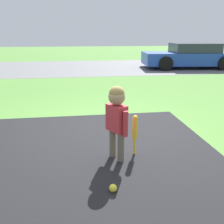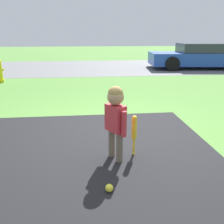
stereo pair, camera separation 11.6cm
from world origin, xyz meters
name	(u,v)px [view 1 (the left image)]	position (x,y,z in m)	size (l,w,h in m)	color
ground_plane	(106,134)	(0.00, 0.00, 0.00)	(60.00, 60.00, 0.00)	#518438
street_strip	(85,67)	(0.00, 8.62, 0.00)	(40.00, 6.00, 0.01)	slate
child	(117,113)	(0.04, -0.87, 0.62)	(0.26, 0.35, 0.96)	#6B5B4C
baseball_bat	(135,129)	(0.30, -0.78, 0.36)	(0.07, 0.07, 0.55)	yellow
sports_ball	(113,188)	(-0.11, -1.56, 0.04)	(0.08, 0.08, 0.08)	yellow
parked_car	(190,56)	(4.94, 7.65, 0.55)	(4.43, 2.39, 1.14)	#2347AD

